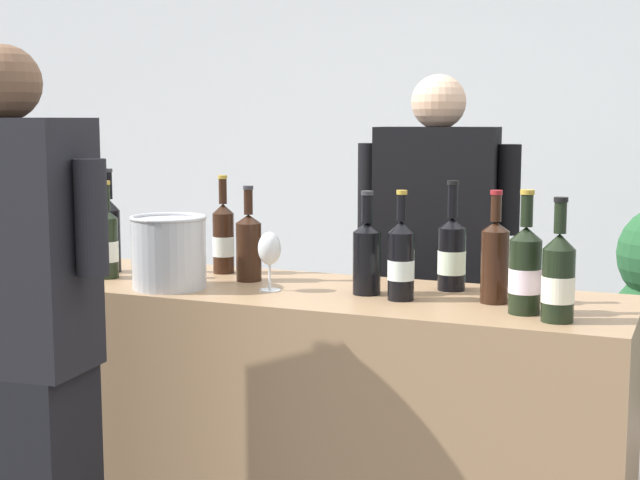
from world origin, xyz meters
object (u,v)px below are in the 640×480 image
wine_bottle_3 (223,238)px  wine_glass (269,251)px  wine_bottle_1 (452,253)px  wine_bottle_9 (495,259)px  wine_bottle_4 (525,270)px  wine_bottle_6 (110,233)px  wine_bottle_8 (367,255)px  person_guest (17,387)px  person_server (435,315)px  wine_bottle_0 (401,260)px  wine_bottle_5 (107,243)px  wine_bottle_2 (249,245)px  ice_bucket (169,252)px  wine_bottle_7 (558,277)px

wine_bottle_3 → wine_glass: bearing=-39.1°
wine_bottle_1 → wine_bottle_9: size_ratio=1.04×
wine_bottle_4 → wine_bottle_6: bearing=174.9°
wine_bottle_1 → wine_glass: wine_bottle_1 is taller
wine_bottle_1 → wine_bottle_4: 0.36m
wine_bottle_3 → wine_bottle_8: wine_bottle_3 is taller
wine_bottle_4 → wine_bottle_9: size_ratio=1.04×
wine_bottle_6 → wine_bottle_9: size_ratio=1.10×
wine_bottle_9 → person_guest: size_ratio=0.18×
wine_bottle_4 → person_server: 0.95m
wine_bottle_3 → wine_bottle_6: bearing=-160.1°
wine_bottle_0 → wine_bottle_5: 0.98m
person_server → wine_bottle_5: bearing=-139.4°
wine_bottle_1 → wine_bottle_3: bearing=179.5°
wine_bottle_0 → person_server: 0.79m
person_guest → wine_bottle_9: bearing=32.0°
wine_bottle_8 → person_guest: person_guest is taller
wine_bottle_2 → wine_bottle_3: (-0.14, 0.10, 0.00)m
wine_bottle_0 → wine_bottle_6: size_ratio=0.90×
wine_bottle_4 → wine_glass: (-0.75, 0.03, 0.00)m
wine_bottle_3 → wine_bottle_6: 0.38m
wine_bottle_2 → wine_bottle_4: size_ratio=0.92×
wine_bottle_2 → wine_bottle_4: bearing=-10.0°
wine_bottle_0 → person_guest: size_ratio=0.18×
wine_bottle_1 → wine_bottle_0: bearing=-114.8°
wine_bottle_5 → wine_glass: bearing=0.4°
wine_bottle_2 → wine_bottle_5: wine_bottle_5 is taller
wine_bottle_3 → wine_bottle_8: (0.56, -0.16, -0.00)m
wine_bottle_6 → wine_bottle_9: 1.29m
wine_bottle_5 → wine_bottle_9: 1.23m
wine_bottle_2 → wine_bottle_9: size_ratio=0.96×
wine_bottle_3 → wine_glass: wine_bottle_3 is taller
wine_bottle_1 → wine_bottle_2: (-0.63, -0.09, 0.00)m
wine_bottle_1 → ice_bucket: (-0.79, -0.30, 0.00)m
wine_bottle_2 → wine_bottle_8: 0.42m
wine_bottle_4 → wine_bottle_5: wine_bottle_4 is taller
wine_bottle_2 → wine_bottle_3: bearing=145.8°
wine_bottle_1 → person_guest: person_guest is taller
wine_bottle_0 → wine_bottle_9: (0.25, 0.06, 0.01)m
person_server → wine_bottle_1: bearing=-69.6°
wine_bottle_0 → ice_bucket: size_ratio=1.35×
wine_bottle_4 → wine_bottle_7: 0.11m
ice_bucket → wine_bottle_9: bearing=9.5°
wine_bottle_4 → wine_bottle_3: bearing=166.2°
wine_bottle_6 → wine_bottle_7: 1.50m
wine_bottle_7 → wine_bottle_2: bearing=167.4°
wine_bottle_0 → wine_bottle_6: wine_bottle_6 is taller
wine_glass → person_server: size_ratio=0.11×
wine_bottle_1 → ice_bucket: wine_bottle_1 is taller
wine_bottle_0 → wine_bottle_5: bearing=-178.5°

